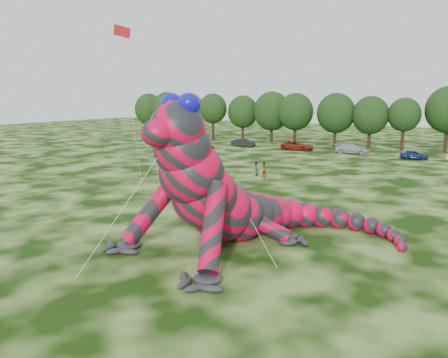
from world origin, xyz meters
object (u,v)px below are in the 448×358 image
at_px(car_1, 243,143).
at_px(spectator_4, 213,152).
at_px(tree_5, 272,117).
at_px(spectator_0, 264,170).
at_px(tree_1, 167,114).
at_px(car_4, 414,155).
at_px(tree_0, 149,114).
at_px(car_3, 352,149).
at_px(tree_8, 370,123).
at_px(tree_10, 448,119).
at_px(flying_kite, 124,44).
at_px(tree_7, 336,120).
at_px(car_0, 197,141).
at_px(spectator_1, 256,169).
at_px(tree_2, 189,115).
at_px(car_2, 298,146).
at_px(tree_9, 404,124).
at_px(tree_6, 295,119).
at_px(inflatable_gecko, 236,168).
at_px(tree_4, 243,118).
at_px(tree_3, 213,117).

xyz_separation_m(car_1, spectator_4, (3.05, -15.05, 0.19)).
xyz_separation_m(tree_5, spectator_0, (15.39, -35.15, -4.00)).
bearing_deg(tree_1, car_4, -11.40).
relative_size(tree_0, car_3, 1.82).
distance_m(tree_8, tree_10, 11.75).
bearing_deg(flying_kite, tree_10, 65.88).
bearing_deg(tree_7, tree_1, 178.13).
distance_m(tree_1, spectator_0, 53.62).
relative_size(tree_0, tree_8, 1.06).
distance_m(tree_10, car_0, 42.41).
xyz_separation_m(car_0, spectator_0, (25.65, -24.59, 0.23)).
relative_size(spectator_1, spectator_4, 0.87).
xyz_separation_m(tree_2, car_0, (9.64, -10.89, -4.16)).
bearing_deg(car_2, tree_9, -62.77).
height_order(tree_8, tree_10, tree_10).
height_order(tree_2, tree_7, tree_2).
relative_size(tree_6, spectator_0, 5.31).
xyz_separation_m(flying_kite, car_0, (-18.76, 38.46, -12.62)).
height_order(inflatable_gecko, flying_kite, flying_kite).
distance_m(spectator_1, spectator_4, 15.47).
height_order(tree_4, car_4, tree_4).
bearing_deg(spectator_0, car_1, -11.04).
xyz_separation_m(tree_2, car_2, (29.06, -9.79, -4.06)).
bearing_deg(tree_5, tree_3, -173.80).
bearing_deg(tree_5, car_3, -26.39).
relative_size(tree_2, car_3, 1.85).
distance_m(inflatable_gecko, tree_1, 72.67).
xyz_separation_m(tree_2, car_4, (47.28, -11.32, -4.17)).
distance_m(flying_kite, car_2, 41.50).
xyz_separation_m(tree_8, car_4, (8.48, -9.54, -3.82)).
height_order(flying_kite, tree_10, flying_kite).
bearing_deg(tree_1, spectator_4, -41.58).
height_order(tree_3, car_4, tree_3).
xyz_separation_m(tree_3, car_4, (39.98, -9.62, -4.07)).
relative_size(inflatable_gecko, car_3, 3.49).
relative_size(tree_2, tree_9, 1.11).
bearing_deg(tree_8, car_2, -140.56).
bearing_deg(spectator_4, car_4, 142.77).
relative_size(inflatable_gecko, tree_9, 2.10).
distance_m(inflatable_gecko, spectator_1, 22.80).
xyz_separation_m(tree_0, spectator_1, (45.34, -35.03, -3.97)).
height_order(tree_3, car_3, tree_3).
relative_size(tree_7, spectator_0, 5.30).
height_order(inflatable_gecko, tree_9, inflatable_gecko).
height_order(tree_5, tree_9, tree_5).
bearing_deg(tree_4, car_4, -18.39).
height_order(inflatable_gecko, tree_7, tree_7).
bearing_deg(car_1, tree_2, 62.53).
relative_size(tree_2, tree_6, 1.02).
xyz_separation_m(tree_10, car_4, (-3.14, -11.13, -4.60)).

